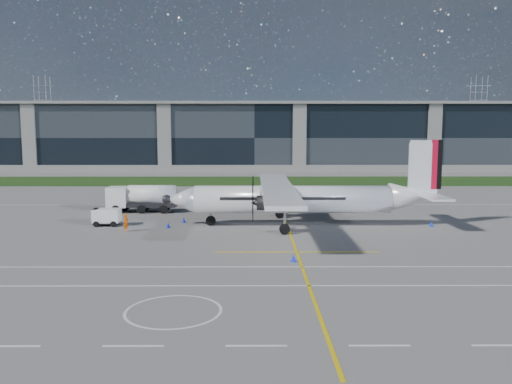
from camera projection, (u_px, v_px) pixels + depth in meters
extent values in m
plane|color=slate|center=(255.00, 186.00, 81.77)|extent=(400.00, 400.00, 0.00)
cube|color=#163A0F|center=(255.00, 181.00, 89.71)|extent=(400.00, 18.00, 0.04)
cube|color=black|center=(254.00, 138.00, 120.61)|extent=(120.00, 20.00, 15.00)
cube|color=black|center=(254.00, 149.00, 180.72)|extent=(400.00, 6.00, 6.00)
cube|color=yellow|center=(284.00, 216.00, 51.98)|extent=(0.20, 70.00, 0.01)
cube|color=white|center=(256.00, 286.00, 28.14)|extent=(90.00, 0.15, 0.01)
imported|color=#F25907|center=(126.00, 221.00, 43.59)|extent=(0.77, 0.88, 1.80)
cone|color=#0E25F1|center=(184.00, 220.00, 48.04)|extent=(0.36, 0.36, 0.50)
cone|color=#0E25F1|center=(294.00, 258.00, 33.41)|extent=(0.36, 0.36, 0.50)
cone|color=#0E25F1|center=(431.00, 224.00, 45.97)|extent=(0.36, 0.36, 0.50)
cone|color=#0E25F1|center=(168.00, 225.00, 45.43)|extent=(0.36, 0.36, 0.50)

